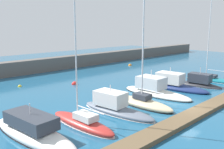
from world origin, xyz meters
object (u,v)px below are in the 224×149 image
Objects in this scene: motorboat_slate_third at (115,107)px; sailboat_teal_eighth at (211,79)px; motorboat_charcoal_seventh at (199,83)px; mooring_buoy_orange at (130,65)px; sailboat_red_second at (82,121)px; mooring_buoy_yellow at (20,87)px; motorboat_navy_sixth at (174,84)px; mooring_buoy_red at (75,84)px; sailboat_sand_fourth at (143,102)px; motorboat_ivory_fifth at (155,90)px; motorboat_white_nearest at (32,131)px.

sailboat_teal_eighth reaches higher than motorboat_slate_third.
mooring_buoy_orange is at bearing -25.52° from motorboat_charcoal_seventh.
sailboat_red_second is 17.75m from mooring_buoy_yellow.
motorboat_charcoal_seventh is (4.00, -1.65, -0.18)m from motorboat_navy_sixth.
mooring_buoy_red is at bearing -34.15° from mooring_buoy_yellow.
mooring_buoy_red is (0.62, 13.50, -0.39)m from sailboat_sand_fourth.
motorboat_ivory_fifth is at bearing -85.04° from sailboat_red_second.
mooring_buoy_orange is (19.87, 19.54, -0.39)m from sailboat_sand_fourth.
motorboat_ivory_fifth is 11.07× the size of mooring_buoy_red.
sailboat_red_second is at bearing -145.52° from mooring_buoy_orange.
motorboat_white_nearest is 13.97× the size of mooring_buoy_orange.
sailboat_teal_eighth is (12.82, -1.59, -0.27)m from motorboat_ivory_fifth.
mooring_buoy_yellow is at bearing 17.33° from sailboat_sand_fourth.
motorboat_slate_third is at bearing -108.50° from mooring_buoy_red.
mooring_buoy_yellow is at bearing 1.37° from motorboat_slate_third.
mooring_buoy_yellow is (-23.36, 17.59, -0.29)m from sailboat_teal_eighth.
sailboat_sand_fourth reaches higher than mooring_buoy_orange.
sailboat_red_second is 21.15m from motorboat_charcoal_seventh.
motorboat_navy_sixth is at bearing -121.44° from mooring_buoy_orange.
sailboat_red_second is 8.16m from sailboat_sand_fourth.
motorboat_navy_sixth is 0.59× the size of sailboat_teal_eighth.
motorboat_ivory_fifth is 1.43× the size of motorboat_charcoal_seventh.
motorboat_ivory_fifth is at bearing -87.74° from motorboat_slate_third.
sailboat_red_second is 12.95m from motorboat_ivory_fifth.
motorboat_white_nearest is 29.89m from sailboat_teal_eighth.
sailboat_sand_fourth is at bearing 109.47° from motorboat_ivory_fifth.
mooring_buoy_yellow is (6.51, 16.73, -0.52)m from motorboat_white_nearest.
motorboat_navy_sixth is 8.65m from sailboat_teal_eighth.
motorboat_charcoal_seventh is 12.98× the size of mooring_buoy_yellow.
mooring_buoy_red is at bearing -24.38° from motorboat_slate_third.
sailboat_teal_eighth is at bearing -96.96° from motorboat_slate_third.
motorboat_ivory_fifth is 23.27m from mooring_buoy_orange.
motorboat_navy_sixth is 14.45m from mooring_buoy_red.
motorboat_slate_third is 0.90× the size of motorboat_ivory_fifth.
motorboat_ivory_fifth is at bearing 79.95° from sailboat_teal_eighth.
motorboat_navy_sixth is (4.30, -0.15, 0.07)m from motorboat_ivory_fifth.
motorboat_white_nearest is at bearing 81.09° from motorboat_slate_third.
motorboat_slate_third is (8.70, -0.46, 0.09)m from motorboat_white_nearest.
sailboat_sand_fourth is 0.87× the size of sailboat_teal_eighth.
mooring_buoy_orange is (6.87, 19.44, -0.45)m from motorboat_charcoal_seventh.
motorboat_navy_sixth is 10.62× the size of mooring_buoy_red.
motorboat_navy_sixth is (8.99, 1.75, 0.23)m from sailboat_sand_fourth.
motorboat_charcoal_seventh is at bearing 89.60° from sailboat_teal_eighth.
mooring_buoy_orange is at bearing 3.66° from mooring_buoy_yellow.
sailboat_sand_fourth is at bearing -101.58° from motorboat_white_nearest.
motorboat_charcoal_seventh is at bearing -97.95° from motorboat_slate_third.
mooring_buoy_yellow is (2.30, 17.60, -0.39)m from sailboat_red_second.
motorboat_navy_sixth is 1.37× the size of motorboat_charcoal_seventh.
mooring_buoy_red is (-12.38, 13.40, -0.45)m from motorboat_charcoal_seventh.
sailboat_teal_eighth is (4.52, 0.20, -0.16)m from motorboat_charcoal_seventh.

